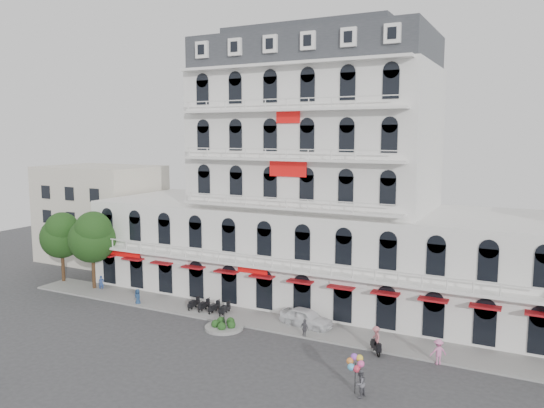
{
  "coord_description": "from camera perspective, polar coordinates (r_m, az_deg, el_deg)",
  "views": [
    {
      "loc": [
        19.54,
        -29.71,
        15.91
      ],
      "look_at": [
        -0.59,
        10.0,
        10.09
      ],
      "focal_mm": 35.0,
      "sensor_mm": 36.0,
      "label": 1
    }
  ],
  "objects": [
    {
      "name": "pedestrian_right",
      "position": [
        40.04,
        17.46,
        -14.91
      ],
      "size": [
        1.35,
        1.2,
        1.81
      ],
      "primitive_type": "imported",
      "rotation": [
        0.0,
        0.0,
        3.72
      ],
      "color": "pink",
      "rests_on": "ground"
    },
    {
      "name": "pedestrian_left",
      "position": [
        52.11,
        -14.25,
        -9.67
      ],
      "size": [
        0.84,
        0.64,
        1.54
      ],
      "primitive_type": "imported",
      "rotation": [
        0.0,
        0.0,
        -0.22
      ],
      "color": "navy",
      "rests_on": "ground"
    },
    {
      "name": "ground",
      "position": [
        38.96,
        -6.15,
        -16.7
      ],
      "size": [
        120.0,
        120.0,
        0.0
      ],
      "primitive_type": "plane",
      "color": "#38383A",
      "rests_on": "ground"
    },
    {
      "name": "pedestrian_mid",
      "position": [
        42.87,
        3.55,
        -13.24
      ],
      "size": [
        0.98,
        0.73,
        1.55
      ],
      "primitive_type": "imported",
      "rotation": [
        0.0,
        0.0,
        2.7
      ],
      "color": "#5A585F",
      "rests_on": "ground"
    },
    {
      "name": "balloon_vendor",
      "position": [
        34.44,
        9.27,
        -17.83
      ],
      "size": [
        1.39,
        1.32,
        2.45
      ],
      "color": "#5C5C64",
      "rests_on": "ground"
    },
    {
      "name": "sidewalk",
      "position": [
        46.16,
        0.09,
        -12.6
      ],
      "size": [
        53.0,
        4.0,
        0.16
      ],
      "primitive_type": "cube",
      "color": "gray",
      "rests_on": "ground"
    },
    {
      "name": "parked_scooter_row",
      "position": [
        49.06,
        -6.79,
        -11.53
      ],
      "size": [
        4.4,
        1.8,
        1.1
      ],
      "primitive_type": null,
      "color": "black",
      "rests_on": "ground"
    },
    {
      "name": "traffic_island",
      "position": [
        45.04,
        -5.18,
        -12.92
      ],
      "size": [
        3.2,
        3.2,
        1.6
      ],
      "color": "gray",
      "rests_on": "ground"
    },
    {
      "name": "tree_west_inner",
      "position": [
        57.27,
        -18.77,
        -3.23
      ],
      "size": [
        4.76,
        4.76,
        8.25
      ],
      "color": "#382314",
      "rests_on": "ground"
    },
    {
      "name": "tree_west_outer",
      "position": [
        61.29,
        -21.7,
        -3.0
      ],
      "size": [
        4.5,
        4.48,
        7.76
      ],
      "color": "#382314",
      "rests_on": "ground"
    },
    {
      "name": "parked_car",
      "position": [
        45.21,
        3.69,
        -12.11
      ],
      "size": [
        4.84,
        2.57,
        1.57
      ],
      "primitive_type": "imported",
      "rotation": [
        0.0,
        0.0,
        1.41
      ],
      "color": "white",
      "rests_on": "ground"
    },
    {
      "name": "pedestrian_far",
      "position": [
        57.71,
        -17.88,
        -8.12
      ],
      "size": [
        0.67,
        0.65,
        1.55
      ],
      "primitive_type": "imported",
      "rotation": [
        0.0,
        0.0,
        0.71
      ],
      "color": "navy",
      "rests_on": "ground"
    },
    {
      "name": "flank_building_west",
      "position": [
        70.88,
        -17.84,
        -0.95
      ],
      "size": [
        14.0,
        10.0,
        12.0
      ],
      "primitive_type": "cube",
      "color": "beige",
      "rests_on": "ground"
    },
    {
      "name": "main_building",
      "position": [
        51.89,
        4.57,
        0.85
      ],
      "size": [
        45.0,
        15.0,
        25.8
      ],
      "color": "silver",
      "rests_on": "ground"
    },
    {
      "name": "rider_center",
      "position": [
        40.58,
        11.12,
        -14.09
      ],
      "size": [
        1.16,
        1.45,
        2.1
      ],
      "rotation": [
        0.0,
        0.0,
        5.34
      ],
      "color": "black",
      "rests_on": "ground"
    }
  ]
}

